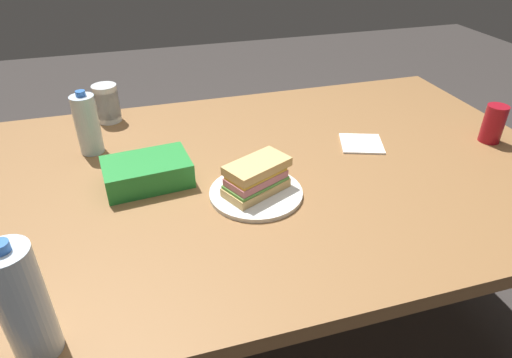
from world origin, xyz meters
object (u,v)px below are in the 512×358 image
Objects in this scene: dining_table at (246,192)px; paper_plate at (256,193)px; water_bottle_tall at (23,304)px; water_bottle_spare at (87,124)px; soda_can_red at (493,124)px; plastic_cup_stack at (107,103)px; chip_bag at (147,172)px; sandwich at (257,177)px.

dining_table is 0.15m from paper_plate.
water_bottle_tall is 0.73m from water_bottle_spare.
dining_table is 9.54× the size of water_bottle_spare.
water_bottle_spare is (-0.42, 0.38, 0.09)m from paper_plate.
plastic_cup_stack is (-1.18, 0.51, 0.00)m from soda_can_red.
paper_plate is 1.08× the size of chip_bag.
paper_plate is 0.82m from soda_can_red.
dining_table is 0.61m from plastic_cup_stack.
sandwich is at bearing -91.85° from dining_table.
dining_table is 0.82m from soda_can_red.
plastic_cup_stack reaches higher than chip_bag.
soda_can_red is 1.38m from water_bottle_tall.
plastic_cup_stack is 0.23m from water_bottle_spare.
water_bottle_spare is at bearing 166.68° from soda_can_red.
chip_bag is (-0.27, 0.14, 0.03)m from paper_plate.
chip_bag reaches higher than paper_plate.
chip_bag is 0.55m from water_bottle_tall.
sandwich is at bearing 52.15° from paper_plate.
soda_can_red is at bearing -13.32° from water_bottle_spare.
soda_can_red reaches higher than paper_plate.
soda_can_red is 1.29m from plastic_cup_stack.
dining_table is 15.55× the size of soda_can_red.
sandwich is at bearing -174.39° from soda_can_red.
water_bottle_spare reaches higher than chip_bag.
water_bottle_tall is at bearing -136.74° from dining_table.
paper_plate is at bearing 35.13° from water_bottle_tall.
water_bottle_spare reaches higher than plastic_cup_stack.
plastic_cup_stack is at bearing 121.46° from paper_plate.
water_bottle_spare reaches higher than sandwich.
water_bottle_spare is (-0.15, 0.23, 0.06)m from chip_bag.
dining_table is at bearing 88.15° from sandwich.
water_bottle_tall is at bearing -144.75° from sandwich.
plastic_cup_stack is at bearing -83.83° from chip_bag.
water_bottle_tall is (-0.23, -0.49, 0.08)m from chip_bag.
soda_can_red is 0.93× the size of plastic_cup_stack.
plastic_cup_stack reaches higher than paper_plate.
sandwich is at bearing -58.22° from plastic_cup_stack.
paper_plate is 1.89× the size of plastic_cup_stack.
plastic_cup_stack is (0.13, 0.95, -0.05)m from water_bottle_tall.
dining_table is at bearing -30.50° from water_bottle_spare.
water_bottle_tall is (-0.50, -0.35, 0.11)m from paper_plate.
plastic_cup_stack is at bearing 156.51° from soda_can_red.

